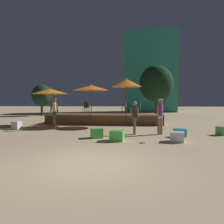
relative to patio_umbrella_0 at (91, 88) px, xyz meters
The scene contains 22 objects.
ground_plane 9.75m from the patio_umbrella_0, 80.30° to the right, with size 120.00×120.00×0.00m, color tan.
wooden_deck 2.84m from the patio_umbrella_0, 61.23° to the left, with size 8.51×2.66×0.78m.
patio_umbrella_0 is the anchor object (origin of this frame).
patio_umbrella_1 2.48m from the patio_umbrella_0, ahead, with size 2.12×2.12×3.31m.
patio_umbrella_2 3.03m from the patio_umbrella_0, behind, with size 2.57×2.57×2.68m.
cube_seat_0 7.75m from the patio_umbrella_0, 50.14° to the right, with size 0.68×0.68×0.42m.
cube_seat_1 5.64m from the patio_umbrella_0, 76.95° to the right, with size 0.67×0.67×0.45m.
cube_seat_2 5.38m from the patio_umbrella_0, 151.47° to the right, with size 0.52×0.52×0.47m.
cube_seat_3 7.15m from the patio_umbrella_0, 40.48° to the right, with size 0.60×0.60×0.39m.
cube_seat_4 8.59m from the patio_umbrella_0, 25.76° to the right, with size 0.62×0.62×0.43m.
cube_seat_5 6.52m from the patio_umbrella_0, 69.21° to the right, with size 0.64×0.64×0.46m.
person_0 5.84m from the patio_umbrella_0, 40.78° to the right, with size 0.40×0.37×1.85m.
person_1 5.09m from the patio_umbrella_0, 52.15° to the right, with size 0.45×0.30×1.72m.
person_2 3.22m from the patio_umbrella_0, 132.86° to the right, with size 0.50×0.36×1.90m.
bistro_chair_0 2.58m from the patio_umbrella_0, 111.57° to the left, with size 0.48×0.48×0.90m.
bistro_chair_1 3.76m from the patio_umbrella_0, 15.60° to the left, with size 0.41×0.40×0.90m.
bistro_chair_2 1.74m from the patio_umbrella_0, 119.61° to the left, with size 0.42×0.43×0.90m.
bistro_chair_3 3.29m from the patio_umbrella_0, 40.22° to the left, with size 0.42×0.42×0.90m.
frisbee_disc 7.37m from the patio_umbrella_0, 62.08° to the right, with size 0.23×0.23×0.03m.
background_tree_0 12.01m from the patio_umbrella_0, 61.62° to the left, with size 3.89×3.89×5.84m.
background_tree_1 12.02m from the patio_umbrella_0, 128.55° to the left, with size 2.26×2.26×3.62m.
distant_building 21.25m from the patio_umbrella_0, 73.88° to the left, with size 7.89×4.23×12.42m.
Camera 1 is at (1.14, -5.82, 1.75)m, focal length 35.00 mm.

